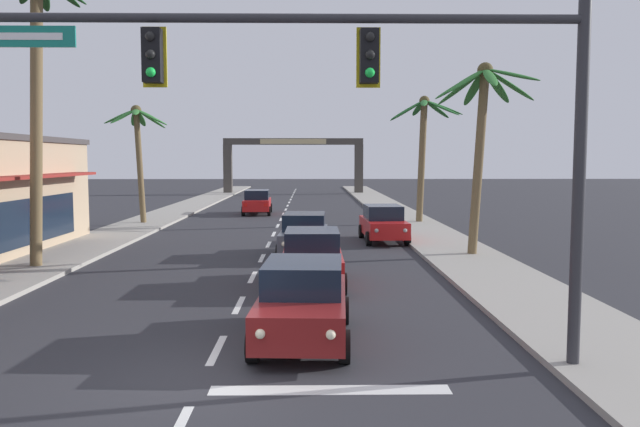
{
  "coord_description": "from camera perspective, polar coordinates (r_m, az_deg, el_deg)",
  "views": [
    {
      "loc": [
        1.88,
        -10.82,
        3.82
      ],
      "look_at": [
        2.16,
        8.0,
        2.2
      ],
      "focal_mm": 35.66,
      "sensor_mm": 36.0,
      "label": 1
    }
  ],
  "objects": [
    {
      "name": "ground_plane",
      "position": [
        11.63,
        -10.45,
        -14.34
      ],
      "size": [
        220.0,
        220.0,
        0.0
      ],
      "primitive_type": "plane",
      "color": "#2D2D33"
    },
    {
      "name": "sidewalk_right",
      "position": [
        31.61,
        9.95,
        -1.96
      ],
      "size": [
        3.2,
        110.0,
        0.14
      ],
      "primitive_type": "cube",
      "color": "#9E998E",
      "rests_on": "ground"
    },
    {
      "name": "sidewalk_left",
      "position": [
        32.53,
        -18.18,
        -1.94
      ],
      "size": [
        3.2,
        110.0,
        0.14
      ],
      "primitive_type": "cube",
      "color": "#9E998E",
      "rests_on": "ground"
    },
    {
      "name": "lane_markings",
      "position": [
        31.36,
        -3.51,
        -2.08
      ],
      "size": [
        4.28,
        88.5,
        0.01
      ],
      "color": "silver",
      "rests_on": "ground"
    },
    {
      "name": "traffic_signal_mast",
      "position": [
        11.27,
        5.06,
        10.99
      ],
      "size": [
        11.31,
        0.41,
        7.09
      ],
      "color": "#2D2D33",
      "rests_on": "ground"
    },
    {
      "name": "sedan_lead_at_stop_bar",
      "position": [
        13.43,
        -1.52,
        -7.85
      ],
      "size": [
        2.12,
        4.51,
        1.68
      ],
      "color": "maroon",
      "rests_on": "ground"
    },
    {
      "name": "sedan_third_in_queue",
      "position": [
        19.23,
        -0.7,
        -3.96
      ],
      "size": [
        1.96,
        4.46,
        1.68
      ],
      "color": "red",
      "rests_on": "ground"
    },
    {
      "name": "sedan_fifth_in_queue",
      "position": [
        25.07,
        -1.43,
        -1.88
      ],
      "size": [
        2.09,
        4.51,
        1.68
      ],
      "color": "#4C515B",
      "rests_on": "ground"
    },
    {
      "name": "sedan_oncoming_far",
      "position": [
        44.16,
        -5.65,
        1.05
      ],
      "size": [
        2.04,
        4.49,
        1.68
      ],
      "color": "red",
      "rests_on": "ground"
    },
    {
      "name": "sedan_parked_nearest_kerb",
      "position": [
        29.53,
        5.7,
        -0.87
      ],
      "size": [
        2.06,
        4.49,
        1.68
      ],
      "color": "red",
      "rests_on": "ground"
    },
    {
      "name": "palm_left_second",
      "position": [
        23.98,
        -24.12,
        11.73
      ],
      "size": [
        3.36,
        3.39,
        10.29
      ],
      "color": "brown",
      "rests_on": "ground"
    },
    {
      "name": "palm_left_third",
      "position": [
        38.25,
        -16.05,
        6.78
      ],
      "size": [
        3.65,
        3.76,
        6.9
      ],
      "color": "brown",
      "rests_on": "ground"
    },
    {
      "name": "palm_right_second",
      "position": [
        25.37,
        14.31,
        8.45
      ],
      "size": [
        4.03,
        4.14,
        7.49
      ],
      "color": "brown",
      "rests_on": "ground"
    },
    {
      "name": "palm_right_third",
      "position": [
        37.87,
        9.28,
        7.07
      ],
      "size": [
        4.41,
        4.71,
        7.49
      ],
      "color": "brown",
      "rests_on": "ground"
    },
    {
      "name": "town_gateway_arch",
      "position": [
        69.76,
        -2.41,
        5.07
      ],
      "size": [
        15.26,
        0.9,
        6.06
      ],
      "color": "#423D38",
      "rests_on": "ground"
    }
  ]
}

